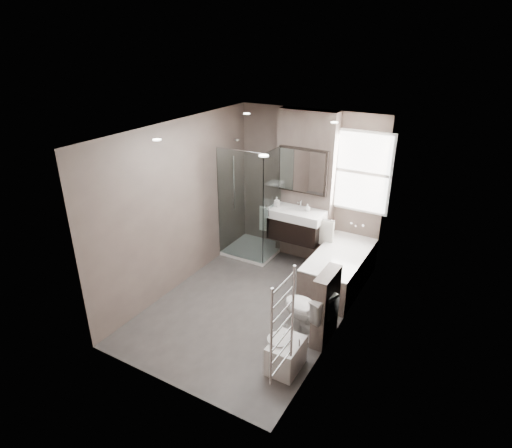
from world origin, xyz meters
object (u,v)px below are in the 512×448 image
Objects in this scene: vanity at (296,224)px; bathtub at (339,268)px; toilet at (307,311)px; bidet at (285,354)px.

vanity is 0.59× the size of bathtub.
toilet is (0.05, -1.39, 0.05)m from bathtub.
vanity reaches higher than toilet.
toilet is 0.73m from bidet.
toilet is at bearing -60.47° from vanity.
toilet is (0.97, -1.71, -0.37)m from vanity.
bathtub is 1.39m from toilet.
bidet is at bearing -67.27° from vanity.
vanity is at bearing 160.63° from bathtub.
bathtub is at bearing 92.44° from bidet.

